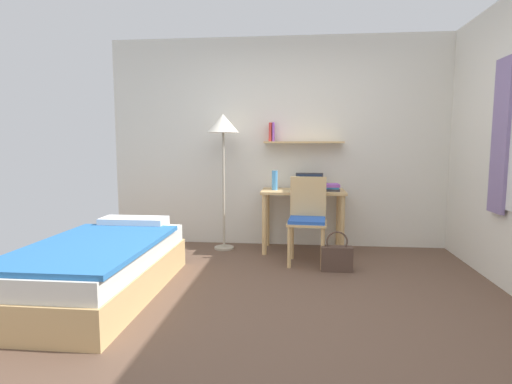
# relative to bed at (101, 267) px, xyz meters

# --- Properties ---
(ground_plane) EXTENTS (5.28, 5.28, 0.00)m
(ground_plane) POSITION_rel_bed_xyz_m (1.49, -0.06, -0.24)
(ground_plane) COLOR brown
(wall_back) EXTENTS (4.40, 0.27, 2.60)m
(wall_back) POSITION_rel_bed_xyz_m (1.49, 1.97, 1.06)
(wall_back) COLOR silver
(wall_back) RESTS_ON ground_plane
(bed) EXTENTS (0.96, 1.90, 0.54)m
(bed) POSITION_rel_bed_xyz_m (0.00, 0.00, 0.00)
(bed) COLOR tan
(bed) RESTS_ON ground_plane
(desk) EXTENTS (0.98, 0.54, 0.74)m
(desk) POSITION_rel_bed_xyz_m (1.73, 1.64, 0.35)
(desk) COLOR tan
(desk) RESTS_ON ground_plane
(desk_chair) EXTENTS (0.44, 0.44, 0.93)m
(desk_chair) POSITION_rel_bed_xyz_m (1.77, 1.16, 0.27)
(desk_chair) COLOR tan
(desk_chair) RESTS_ON ground_plane
(standing_lamp) EXTENTS (0.38, 0.38, 1.64)m
(standing_lamp) POSITION_rel_bed_xyz_m (0.77, 1.64, 1.20)
(standing_lamp) COLOR #B2A893
(standing_lamp) RESTS_ON ground_plane
(laptop) EXTENTS (0.34, 0.22, 0.20)m
(laptop) POSITION_rel_bed_xyz_m (1.80, 1.73, 0.55)
(laptop) COLOR black
(laptop) RESTS_ON desk
(water_bottle) EXTENTS (0.07, 0.07, 0.23)m
(water_bottle) POSITION_rel_bed_xyz_m (1.39, 1.65, 0.61)
(water_bottle) COLOR #4C99DB
(water_bottle) RESTS_ON desk
(book_stack) EXTENTS (0.17, 0.23, 0.08)m
(book_stack) POSITION_rel_bed_xyz_m (2.07, 1.62, 0.54)
(book_stack) COLOR #333338
(book_stack) RESTS_ON desk
(handbag) EXTENTS (0.31, 0.13, 0.41)m
(handbag) POSITION_rel_bed_xyz_m (2.07, 0.88, -0.10)
(handbag) COLOR #4C382D
(handbag) RESTS_ON ground_plane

